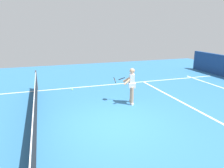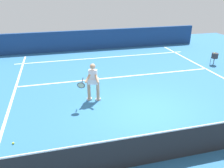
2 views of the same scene
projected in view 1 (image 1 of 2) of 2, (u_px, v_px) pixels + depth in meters
ground_plane at (114, 125)px, 7.31m from camera, size 24.84×24.84×0.00m
service_line_marking at (200, 112)px, 8.38m from camera, size 9.96×0.10×0.01m
sideline_right_marking at (85, 87)px, 11.87m from camera, size 0.10×17.10×0.01m
court_net at (35, 122)px, 6.42m from camera, size 10.64×0.08×1.03m
tennis_player at (131, 84)px, 9.12m from camera, size 0.97×0.88×1.55m
tennis_ball_near at (72, 90)px, 11.22m from camera, size 0.07×0.07×0.07m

